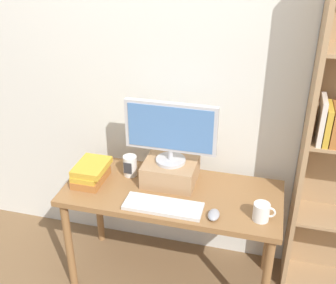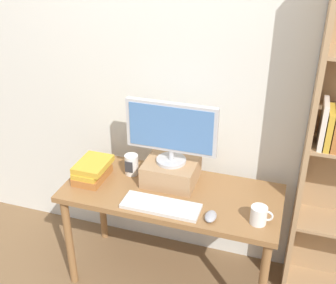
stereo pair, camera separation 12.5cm
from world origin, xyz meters
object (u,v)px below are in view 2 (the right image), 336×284
object	(u,v)px
computer_monitor	(171,131)
keyboard	(161,206)
coffee_mug	(259,215)
book_stack	(93,170)
desk	(171,203)
computer_mouse	(211,216)
riser_box	(171,171)
desk_speaker	(131,165)

from	to	relation	value
computer_monitor	keyboard	xyz separation A→B (m)	(0.03, -0.28, -0.34)
coffee_mug	book_stack	bearing A→B (deg)	173.09
desk	book_stack	size ratio (longest dim) A/B	4.83
computer_monitor	computer_mouse	world-z (taller)	computer_monitor
computer_monitor	riser_box	bearing A→B (deg)	90.00
keyboard	riser_box	bearing A→B (deg)	95.88
riser_box	desk	bearing A→B (deg)	-71.18
desk	coffee_mug	distance (m)	0.58
desk_speaker	riser_box	bearing A→B (deg)	-0.66
desk	desk_speaker	xyz separation A→B (m)	(-0.30, 0.11, 0.16)
keyboard	coffee_mug	bearing A→B (deg)	3.58
riser_box	computer_monitor	distance (m)	0.28
riser_box	coffee_mug	size ratio (longest dim) A/B	2.61
book_stack	coffee_mug	bearing A→B (deg)	-6.91
riser_box	computer_mouse	size ratio (longest dim) A/B	3.10
book_stack	desk_speaker	world-z (taller)	desk_speaker
riser_box	desk_speaker	size ratio (longest dim) A/B	2.39
riser_box	book_stack	distance (m)	0.50
desk	coffee_mug	world-z (taller)	coffee_mug
keyboard	desk_speaker	distance (m)	0.42
riser_box	book_stack	world-z (taller)	riser_box
riser_box	desk_speaker	xyz separation A→B (m)	(-0.27, 0.00, -0.00)
desk	computer_monitor	distance (m)	0.46
keyboard	coffee_mug	world-z (taller)	coffee_mug
computer_mouse	book_stack	size ratio (longest dim) A/B	0.38
desk	computer_mouse	bearing A→B (deg)	-33.81
computer_mouse	keyboard	bearing A→B (deg)	177.31
keyboard	computer_mouse	distance (m)	0.29
computer_monitor	computer_mouse	distance (m)	0.55
riser_box	desk_speaker	distance (m)	0.27
computer_monitor	desk	bearing A→B (deg)	-70.93
computer_mouse	coffee_mug	distance (m)	0.26
computer_mouse	riser_box	bearing A→B (deg)	137.33
desk	coffee_mug	xyz separation A→B (m)	(0.54, -0.14, 0.14)
desk	book_stack	distance (m)	0.54
riser_box	coffee_mug	distance (m)	0.63
computer_monitor	book_stack	world-z (taller)	computer_monitor
riser_box	keyboard	size ratio (longest dim) A/B	0.71
desk	riser_box	xyz separation A→B (m)	(-0.04, 0.11, 0.16)
book_stack	keyboard	bearing A→B (deg)	-17.62
coffee_mug	desk_speaker	world-z (taller)	desk_speaker
keyboard	computer_monitor	bearing A→B (deg)	95.91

